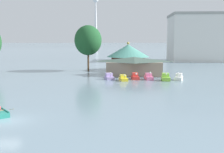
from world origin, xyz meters
TOP-DOWN VIEW (x-y plane):
  - ground_plane at (0.00, 0.00)m, footprint 2000.00×2000.00m
  - pedal_boat_lavender at (8.57, 31.24)m, footprint 2.39×3.08m
  - pedal_boat_yellow at (11.57, 29.47)m, footprint 2.05×3.20m
  - pedal_boat_red at (14.08, 31.61)m, footprint 1.78×2.90m
  - pedal_boat_pink at (16.93, 31.12)m, footprint 1.86×2.86m
  - pedal_boat_lime at (20.29, 29.97)m, footprint 1.65×2.75m
  - pedal_boat_white at (23.15, 30.87)m, footprint 2.24×3.28m
  - boathouse at (14.00, 38.74)m, footprint 13.77×8.49m
  - green_roof_pavilion at (12.64, 49.13)m, footprint 11.60×11.60m
  - shoreline_tree_mid at (1.89, 47.16)m, footprint 7.29×7.29m
  - background_building_block at (43.57, 87.49)m, footprint 27.64×19.24m
  - distant_broadcast_tower at (-31.17, 365.36)m, footprint 7.60×7.60m

SIDE VIEW (x-z plane):
  - ground_plane at x=0.00m, z-range 0.00..0.00m
  - pedal_boat_yellow at x=11.57m, z-range -0.24..1.16m
  - pedal_boat_lavender at x=8.57m, z-range -0.29..1.32m
  - pedal_boat_red at x=14.08m, z-range -0.20..1.28m
  - pedal_boat_pink at x=16.93m, z-range -0.34..1.44m
  - pedal_boat_white at x=23.15m, z-range -0.32..1.44m
  - pedal_boat_lime at x=20.29m, z-range -0.22..1.41m
  - boathouse at x=14.00m, z-range 0.09..4.42m
  - green_roof_pavilion at x=12.64m, z-range 0.07..7.87m
  - shoreline_tree_mid at x=1.89m, z-range 2.11..14.39m
  - background_building_block at x=43.57m, z-range 0.02..18.82m
  - distant_broadcast_tower at x=-31.17m, z-range -8.03..114.59m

